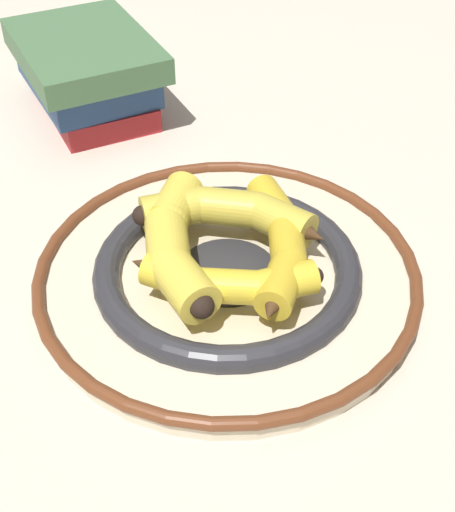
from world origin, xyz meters
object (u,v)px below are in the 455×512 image
Objects in this scene: decorative_bowl at (228,274)px; banana_c at (225,282)px; banana_a at (231,213)px; banana_b at (175,240)px; book_stack at (87,71)px; banana_d at (281,244)px.

banana_c is at bearing -122.10° from decorative_bowl.
banana_a is at bearing 55.62° from decorative_bowl.
book_stack reaches higher than banana_b.
book_stack is at bearing -48.68° from banana_a.
banana_a is at bearing 90.82° from banana_c.
banana_d is at bearing 48.60° from banana_c.
decorative_bowl is 2.47× the size of banana_c.
banana_a reaches higher than banana_d.
banana_b is at bearing 49.37° from banana_a.
banana_d is at bearing 144.52° from banana_a.
banana_a is at bearing 43.93° from banana_d.
banana_a is (0.03, 0.04, 0.04)m from decorative_bowl.
book_stack reaches higher than banana_c.
book_stack reaches higher than banana_d.
banana_c is (-0.05, -0.08, -0.00)m from banana_a.
banana_b is 1.08× the size of banana_d.
banana_d reaches higher than decorative_bowl.
banana_c is 0.67× the size of book_stack.
banana_d reaches higher than banana_c.
book_stack is (0.04, 0.42, 0.01)m from banana_c.
banana_a is 1.03× the size of banana_c.
banana_a is 0.06m from banana_d.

